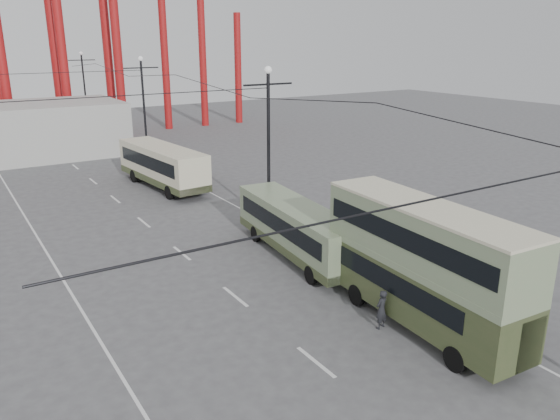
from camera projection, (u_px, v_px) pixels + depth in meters
ground at (421, 416)px, 16.34m from camera, size 160.00×160.00×0.00m
road_markings at (159, 233)px, 31.76m from camera, size 12.52×120.00×0.01m
lamp_post_mid at (269, 147)px, 32.30m from camera, size 3.20×0.44×9.32m
lamp_post_far at (144, 109)px, 50.01m from camera, size 3.20×0.44×9.32m
lamp_post_distant at (85, 90)px, 67.73m from camera, size 3.20×0.44×9.32m
double_decker_bus at (423, 260)px, 20.66m from camera, size 2.86×9.32×4.94m
single_decker_green at (297, 228)px, 27.89m from camera, size 3.20×9.91×2.75m
single_decker_cream at (163, 165)px, 40.91m from camera, size 3.46×10.25×3.13m
pedestrian at (381, 309)px, 21.08m from camera, size 0.65×0.50×1.59m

